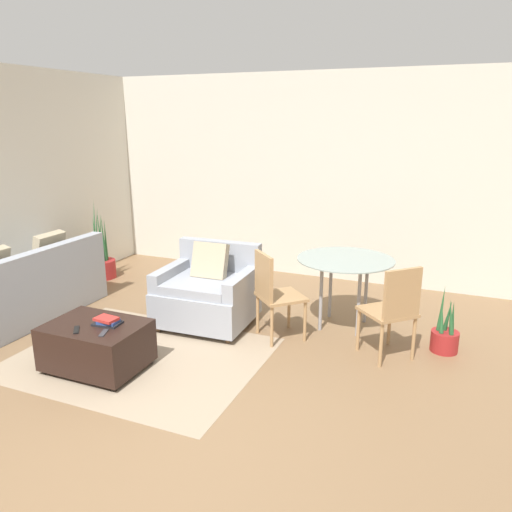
{
  "coord_description": "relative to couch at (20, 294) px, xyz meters",
  "views": [
    {
      "loc": [
        1.97,
        -2.65,
        2.16
      ],
      "look_at": [
        0.01,
        2.03,
        0.75
      ],
      "focal_mm": 35.0,
      "sensor_mm": 36.0,
      "label": 1
    }
  ],
  "objects": [
    {
      "name": "ground_plane",
      "position": [
        2.41,
        -1.1,
        -0.29
      ],
      "size": [
        20.0,
        20.0,
        0.0
      ],
      "primitive_type": "plane",
      "color": "brown"
    },
    {
      "name": "wall_left",
      "position": [
        -0.54,
        0.4,
        1.08
      ],
      "size": [
        0.06,
        12.0,
        2.75
      ],
      "color": "beige",
      "rests_on": "ground_plane"
    },
    {
      "name": "ottoman",
      "position": [
        1.53,
        -0.58,
        -0.06
      ],
      "size": [
        0.84,
        0.62,
        0.42
      ],
      "color": "black",
      "rests_on": "ground_plane"
    },
    {
      "name": "armchair",
      "position": [
        1.96,
        0.71,
        0.05
      ],
      "size": [
        0.98,
        0.89,
        0.89
      ],
      "color": "#999EA8",
      "rests_on": "ground_plane"
    },
    {
      "name": "dining_chair_near_right",
      "position": [
        3.9,
        0.6,
        0.22
      ],
      "size": [
        0.59,
        0.59,
        0.9
      ],
      "color": "tan",
      "rests_on": "ground_plane"
    },
    {
      "name": "potted_plant",
      "position": [
        -0.17,
        1.55,
        -0.07
      ],
      "size": [
        0.37,
        0.37,
        1.1
      ],
      "color": "maroon",
      "rests_on": "ground_plane"
    },
    {
      "name": "wall_back",
      "position": [
        2.41,
        2.79,
        1.08
      ],
      "size": [
        12.0,
        0.06,
        2.75
      ],
      "color": "beige",
      "rests_on": "ground_plane"
    },
    {
      "name": "dining_chair_near_left",
      "position": [
        2.74,
        0.6,
        0.22
      ],
      "size": [
        0.59,
        0.59,
        0.9
      ],
      "color": "tan",
      "rests_on": "ground_plane"
    },
    {
      "name": "tv_remote_primary",
      "position": [
        1.73,
        -0.71,
        0.14
      ],
      "size": [
        0.09,
        0.15,
        0.01
      ],
      "color": "#333338",
      "rests_on": "ottoman"
    },
    {
      "name": "couch",
      "position": [
        0.0,
        0.0,
        0.0
      ],
      "size": [
        0.84,
        1.96,
        0.9
      ],
      "color": "#999EA8",
      "rests_on": "ground_plane"
    },
    {
      "name": "potted_plant_small",
      "position": [
        4.36,
        0.97,
        -0.13
      ],
      "size": [
        0.26,
        0.26,
        0.65
      ],
      "color": "maroon",
      "rests_on": "ground_plane"
    },
    {
      "name": "dining_table",
      "position": [
        3.32,
        1.19,
        0.36
      ],
      "size": [
        1.01,
        1.01,
        0.75
      ],
      "color": "#8C9E99",
      "rests_on": "ground_plane"
    },
    {
      "name": "book_stack",
      "position": [
        1.64,
        -0.55,
        0.16
      ],
      "size": [
        0.25,
        0.18,
        0.07
      ],
      "color": "black",
      "rests_on": "ottoman"
    },
    {
      "name": "area_rug",
      "position": [
        1.74,
        -0.26,
        -0.29
      ],
      "size": [
        2.24,
        1.77,
        0.01
      ],
      "color": "gray",
      "rests_on": "ground_plane"
    },
    {
      "name": "tv_remote_secondary",
      "position": [
        1.47,
        -0.75,
        0.14
      ],
      "size": [
        0.13,
        0.15,
        0.01
      ],
      "color": "black",
      "rests_on": "ottoman"
    }
  ]
}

